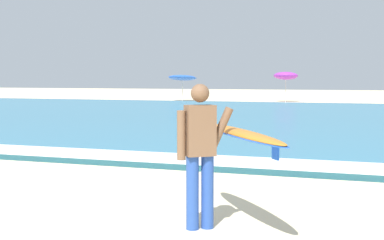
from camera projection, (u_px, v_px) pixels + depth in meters
The scene contains 5 objects.
sea at pixel (272, 118), 24.30m from camera, with size 120.00×28.00×0.14m, color teal.
surf_foam at pixel (144, 156), 11.72m from camera, with size 120.00×1.41×0.01m, color white.
surfer_with_board at pixel (220, 142), 6.63m from camera, with size 1.76×2.18×1.73m.
beach_umbrella_0 at pixel (182, 78), 43.36m from camera, with size 2.20×2.23×2.12m.
beach_umbrella_1 at pixel (286, 76), 41.66m from camera, with size 1.81×1.85×2.32m.
Camera 1 is at (4.90, -5.46, 1.80)m, focal length 51.97 mm.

